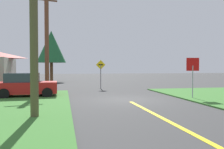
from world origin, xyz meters
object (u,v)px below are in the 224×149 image
Objects in this scene: parked_car_near_building at (26,85)px; oak_tree_left at (51,47)px; utility_pole_mid at (47,41)px; stop_sign at (193,70)px; direction_sign at (101,71)px.

oak_tree_left reaches higher than parked_car_near_building.
stop_sign is at bearing -37.65° from utility_pole_mid.
parked_car_near_building is 0.57× the size of oak_tree_left.
oak_tree_left reaches higher than stop_sign.
stop_sign is 22.53m from oak_tree_left.
stop_sign reaches higher than parked_car_near_building.
stop_sign is at bearing -61.63° from direction_sign.
parked_car_near_building is at bearing -10.54° from stop_sign.
oak_tree_left is (-0.26, 12.93, 0.54)m from utility_pole_mid.
utility_pole_mid is 5.58m from direction_sign.
oak_tree_left is at bearing -58.71° from stop_sign.
stop_sign is at bearing -64.46° from oak_tree_left.
stop_sign is 9.65m from direction_sign.
direction_sign reaches higher than stop_sign.
oak_tree_left is at bearing 84.73° from parked_car_near_building.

